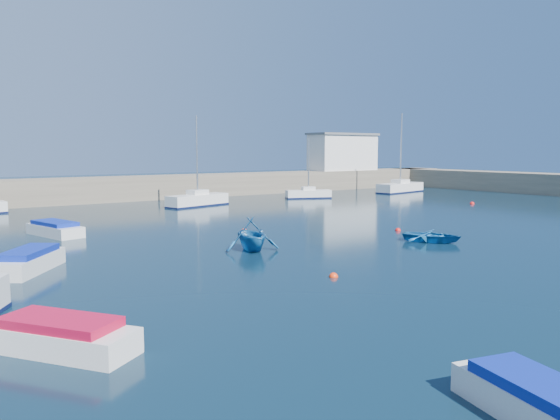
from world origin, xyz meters
TOP-DOWN VIEW (x-y plane):
  - ground at (0.00, 0.00)m, footprint 220.00×220.00m
  - back_wall at (0.00, 46.00)m, footprint 96.00×4.50m
  - right_arm at (44.00, 32.00)m, footprint 4.50×32.00m
  - harbor_office at (30.00, 46.00)m, footprint 10.00×4.00m
  - sailboat_6 at (1.71, 35.66)m, footprint 6.98×3.59m
  - sailboat_7 at (16.04, 36.15)m, footprint 5.33×3.28m
  - sailboat_8 at (31.35, 36.19)m, footprint 8.11×3.49m
  - motorboat_0 at (-19.17, 2.45)m, footprint 3.76×4.47m
  - motorboat_1 at (-17.85, 13.74)m, footprint 3.81×4.37m
  - motorboat_2 at (-14.35, 24.13)m, footprint 2.75×4.91m
  - motorboat_3 at (-12.17, -7.41)m, footprint 2.30×4.18m
  - dinghy_center at (3.70, 8.37)m, footprint 3.83×4.19m
  - dinghy_left at (-6.70, 12.35)m, footprint 3.77×4.10m
  - buoy_0 at (-7.16, 4.87)m, footprint 0.41×0.41m
  - buoy_1 at (5.50, 12.76)m, footprint 0.40×0.40m
  - buoy_3 at (-3.40, 18.51)m, footprint 0.45×0.45m
  - buoy_4 at (25.85, 21.32)m, footprint 0.47×0.47m

SIDE VIEW (x-z plane):
  - ground at x=0.00m, z-range 0.00..0.00m
  - buoy_0 at x=-7.16m, z-range -0.20..0.20m
  - buoy_1 at x=5.50m, z-range -0.20..0.20m
  - buoy_3 at x=-3.40m, z-range -0.23..0.23m
  - buoy_4 at x=25.85m, z-range -0.23..0.23m
  - dinghy_center at x=3.70m, z-range 0.00..0.71m
  - motorboat_3 at x=-12.17m, z-range -0.03..0.90m
  - motorboat_2 at x=-14.35m, z-range -0.03..0.93m
  - motorboat_0 at x=-19.17m, z-range -0.03..0.95m
  - motorboat_1 at x=-17.85m, z-range -0.03..1.03m
  - sailboat_7 at x=16.04m, z-range -2.91..3.98m
  - sailboat_6 at x=1.71m, z-range -3.80..5.08m
  - sailboat_8 at x=31.35m, z-range -4.45..5.79m
  - dinghy_left at x=-6.70m, z-range 0.00..1.82m
  - back_wall at x=0.00m, z-range 0.00..2.60m
  - right_arm at x=44.00m, z-range 0.00..2.60m
  - harbor_office at x=30.00m, z-range 2.60..7.60m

